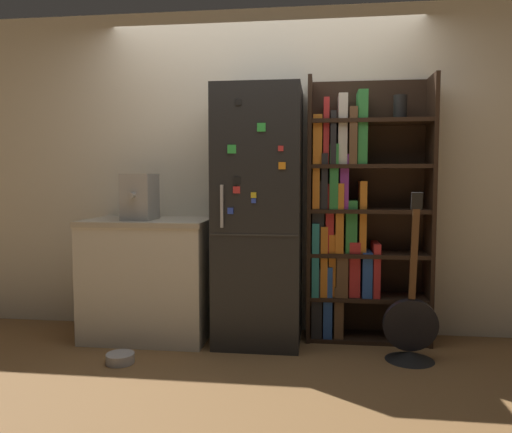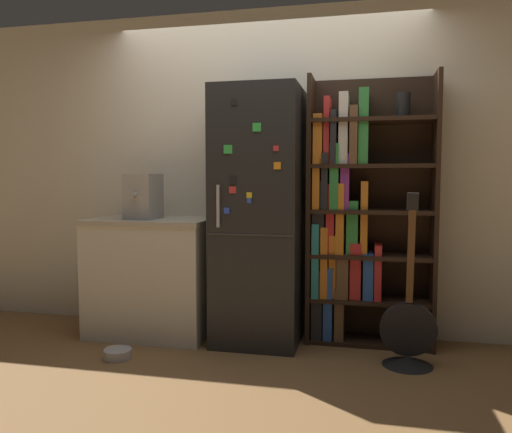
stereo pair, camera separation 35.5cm
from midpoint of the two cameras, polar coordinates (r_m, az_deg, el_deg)
ground_plane at (r=3.83m, az=-2.67°, el=-14.65°), size 16.00×16.00×0.00m
wall_back at (r=4.09m, az=-1.58°, el=5.10°), size 8.00×0.05×2.60m
refrigerator at (r=3.77m, az=-2.35°, el=-0.02°), size 0.64×0.64×1.92m
bookshelf at (r=3.88m, az=8.21°, el=-0.29°), size 0.93×0.34×2.01m
kitchen_counter at (r=4.07m, az=-14.56°, el=-6.84°), size 0.97×0.65×0.93m
espresso_machine at (r=3.96m, az=-15.66°, el=2.18°), size 0.22×0.34×0.35m
guitar at (r=3.61m, az=14.49°, el=-13.16°), size 0.37×0.33×1.16m
pet_bowl at (r=3.66m, az=-18.07°, el=-15.14°), size 0.19×0.19×0.07m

